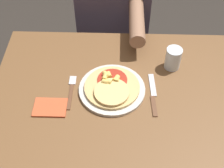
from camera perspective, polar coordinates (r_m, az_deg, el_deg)
dining_table at (r=1.34m, az=1.86°, el=-6.43°), size 1.08×0.83×0.78m
plate at (r=1.27m, az=0.00°, el=-0.98°), size 0.27×0.27×0.01m
pizza at (r=1.25m, az=-0.04°, el=-0.57°), size 0.22×0.22×0.04m
fork at (r=1.28m, az=-7.46°, el=-1.06°), size 0.03×0.18×0.00m
knife at (r=1.27m, az=7.53°, el=-2.02°), size 0.03×0.22×0.00m
drinking_glass at (r=1.36m, az=11.11°, el=4.62°), size 0.07×0.07×0.10m
napkin at (r=1.24m, az=-11.24°, el=-4.21°), size 0.13×0.09×0.01m
person_diner at (r=1.77m, az=0.27°, el=12.16°), size 0.39×0.52×1.18m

